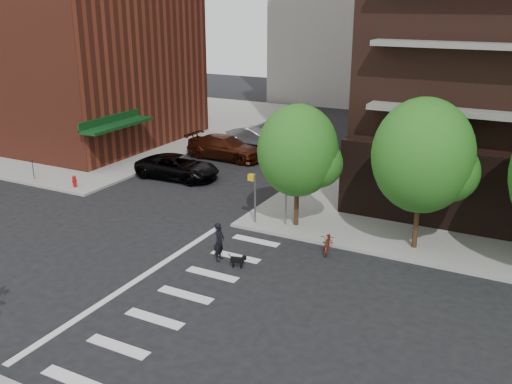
# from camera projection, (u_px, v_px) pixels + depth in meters

# --- Properties ---
(ground) EXTENTS (120.00, 120.00, 0.00)m
(ground) POSITION_uv_depth(u_px,v_px,m) (126.00, 279.00, 23.84)
(ground) COLOR black
(ground) RESTS_ON ground
(sidewalk_nw) EXTENTS (31.00, 33.00, 0.15)m
(sidewalk_nw) POSITION_uv_depth(u_px,v_px,m) (86.00, 121.00, 54.29)
(sidewalk_nw) COLOR gray
(sidewalk_nw) RESTS_ON ground
(crosswalk) EXTENTS (3.85, 13.00, 0.01)m
(crosswalk) POSITION_uv_depth(u_px,v_px,m) (169.00, 290.00, 22.87)
(crosswalk) COLOR silver
(crosswalk) RESTS_ON ground
(midrise_nw) EXTENTS (21.40, 15.50, 20.00)m
(midrise_nw) POSITION_uv_depth(u_px,v_px,m) (48.00, 11.00, 45.34)
(midrise_nw) COLOR maroon
(midrise_nw) RESTS_ON sidewalk_nw
(tree_a) EXTENTS (4.00, 4.00, 5.90)m
(tree_a) POSITION_uv_depth(u_px,v_px,m) (298.00, 151.00, 27.91)
(tree_a) COLOR #301E11
(tree_a) RESTS_ON sidewalk_ne
(tree_b) EXTENTS (4.50, 4.50, 6.65)m
(tree_b) POSITION_uv_depth(u_px,v_px,m) (423.00, 156.00, 25.11)
(tree_b) COLOR #301E11
(tree_b) RESTS_ON sidewalk_ne
(pedestrian_signal) EXTENTS (2.18, 0.67, 2.60)m
(pedestrian_signal) POSITION_uv_depth(u_px,v_px,m) (262.00, 191.00, 28.87)
(pedestrian_signal) COLOR slate
(pedestrian_signal) RESTS_ON sidewalk_ne
(fire_hydrant) EXTENTS (0.24, 0.24, 0.73)m
(fire_hydrant) POSITION_uv_depth(u_px,v_px,m) (74.00, 181.00, 34.82)
(fire_hydrant) COLOR #A50C0C
(fire_hydrant) RESTS_ON sidewalk_nw
(parking_meter) EXTENTS (0.10, 0.08, 1.32)m
(parking_meter) POSITION_uv_depth(u_px,v_px,m) (33.00, 167.00, 36.23)
(parking_meter) COLOR black
(parking_meter) RESTS_ON sidewalk_nw
(parked_car_black) EXTENTS (2.76, 5.62, 1.53)m
(parked_car_black) POSITION_uv_depth(u_px,v_px,m) (178.00, 167.00, 36.91)
(parked_car_black) COLOR black
(parked_car_black) RESTS_ON ground
(parked_car_maroon) EXTENTS (2.55, 5.94, 1.70)m
(parked_car_maroon) POSITION_uv_depth(u_px,v_px,m) (225.00, 147.00, 41.40)
(parked_car_maroon) COLOR #42190C
(parked_car_maroon) RESTS_ON ground
(parked_car_silver) EXTENTS (1.57, 4.26, 1.39)m
(parked_car_silver) POSITION_uv_depth(u_px,v_px,m) (253.00, 136.00, 45.60)
(parked_car_silver) COLOR #96999D
(parked_car_silver) RESTS_ON ground
(scooter) EXTENTS (1.06, 1.89, 0.94)m
(scooter) POSITION_uv_depth(u_px,v_px,m) (328.00, 242.00, 26.28)
(scooter) COLOR maroon
(scooter) RESTS_ON ground
(dog_walker) EXTENTS (0.71, 0.52, 1.78)m
(dog_walker) POSITION_uv_depth(u_px,v_px,m) (219.00, 242.00, 25.26)
(dog_walker) COLOR black
(dog_walker) RESTS_ON ground
(dog) EXTENTS (0.71, 0.31, 0.59)m
(dog) POSITION_uv_depth(u_px,v_px,m) (238.00, 260.00, 24.69)
(dog) COLOR black
(dog) RESTS_ON ground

